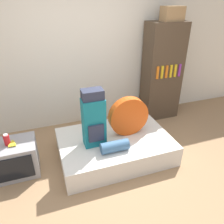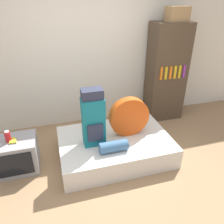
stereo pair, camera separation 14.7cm
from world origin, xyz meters
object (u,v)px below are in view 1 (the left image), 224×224
(tent_bag, at_px, (128,116))
(canister, at_px, (7,140))
(backpack, at_px, (94,119))
(sleeping_roll, at_px, (115,146))
(cardboard_box, at_px, (172,14))
(bookshelf, at_px, (162,72))
(television, at_px, (15,158))

(tent_bag, xyz_separation_m, canister, (-1.69, 0.05, -0.07))
(backpack, xyz_separation_m, sleeping_roll, (0.22, -0.26, -0.33))
(cardboard_box, bearing_deg, bookshelf, 139.74)
(cardboard_box, bearing_deg, sleeping_roll, -140.46)
(backpack, bearing_deg, cardboard_box, 29.43)
(sleeping_roll, bearing_deg, cardboard_box, 39.54)
(television, xyz_separation_m, canister, (-0.04, 0.00, 0.32))
(sleeping_roll, xyz_separation_m, television, (-1.32, 0.39, -0.16))
(tent_bag, relative_size, canister, 3.68)
(television, xyz_separation_m, cardboard_box, (2.77, 0.80, 1.70))
(bookshelf, relative_size, cardboard_box, 5.08)
(bookshelf, bearing_deg, backpack, -148.79)
(sleeping_roll, bearing_deg, canister, 163.66)
(canister, bearing_deg, television, -4.05)
(backpack, height_order, cardboard_box, cardboard_box)
(television, distance_m, cardboard_box, 3.35)
(tent_bag, relative_size, cardboard_box, 1.68)
(television, height_order, cardboard_box, cardboard_box)
(backpack, height_order, sleeping_roll, backpack)
(bookshelf, bearing_deg, television, -162.80)
(sleeping_roll, bearing_deg, television, 163.34)
(sleeping_roll, height_order, cardboard_box, cardboard_box)
(backpack, bearing_deg, sleeping_roll, -50.06)
(television, bearing_deg, bookshelf, 17.20)
(television, height_order, canister, canister)
(tent_bag, height_order, bookshelf, bookshelf)
(backpack, distance_m, cardboard_box, 2.27)
(tent_bag, bearing_deg, backpack, -170.89)
(backpack, relative_size, bookshelf, 0.46)
(tent_bag, distance_m, cardboard_box, 1.92)
(sleeping_roll, height_order, bookshelf, bookshelf)
(bookshelf, bearing_deg, tent_bag, -140.04)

